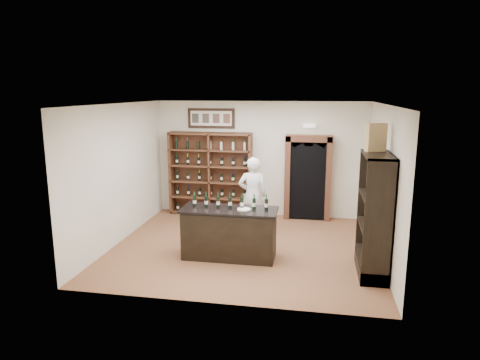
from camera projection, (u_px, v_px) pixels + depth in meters
name	position (u px, v px, depth m)	size (l,w,h in m)	color
floor	(244.00, 247.00, 9.10)	(5.50, 5.50, 0.00)	brown
ceiling	(245.00, 104.00, 8.48)	(5.50, 5.50, 0.00)	white
wall_back	(260.00, 159.00, 11.20)	(5.50, 0.04, 3.00)	white
wall_left	(119.00, 174.00, 9.26)	(0.04, 5.00, 3.00)	white
wall_right	(384.00, 183.00, 8.31)	(0.04, 5.00, 3.00)	white
wine_shelf	(211.00, 174.00, 11.34)	(2.20, 0.38, 2.20)	#58321E
framed_picture	(211.00, 118.00, 11.17)	(1.25, 0.04, 0.52)	black
arched_doorway	(308.00, 176.00, 10.89)	(1.17, 0.35, 2.17)	black
emergency_light	(310.00, 126.00, 10.72)	(0.30, 0.10, 0.10)	white
tasting_counter	(229.00, 233.00, 8.45)	(1.88, 0.78, 1.00)	black
counter_bottle_0	(195.00, 201.00, 8.52)	(0.07, 0.07, 0.30)	black
counter_bottle_1	(206.00, 201.00, 8.48)	(0.07, 0.07, 0.30)	black
counter_bottle_2	(218.00, 202.00, 8.44)	(0.07, 0.07, 0.30)	black
counter_bottle_3	(230.00, 203.00, 8.39)	(0.07, 0.07, 0.30)	black
counter_bottle_4	(242.00, 203.00, 8.35)	(0.07, 0.07, 0.30)	black
counter_bottle_5	(254.00, 204.00, 8.31)	(0.07, 0.07, 0.30)	black
counter_bottle_6	(266.00, 204.00, 8.27)	(0.07, 0.07, 0.30)	black
side_cabinet	(375.00, 234.00, 7.64)	(0.48, 1.20, 2.20)	black
shopkeeper	(252.00, 195.00, 9.85)	(0.65, 0.43, 1.79)	white
plate	(244.00, 209.00, 8.28)	(0.26, 0.26, 0.02)	silver
wine_crate	(376.00, 137.00, 7.58)	(0.36, 0.15, 0.50)	tan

